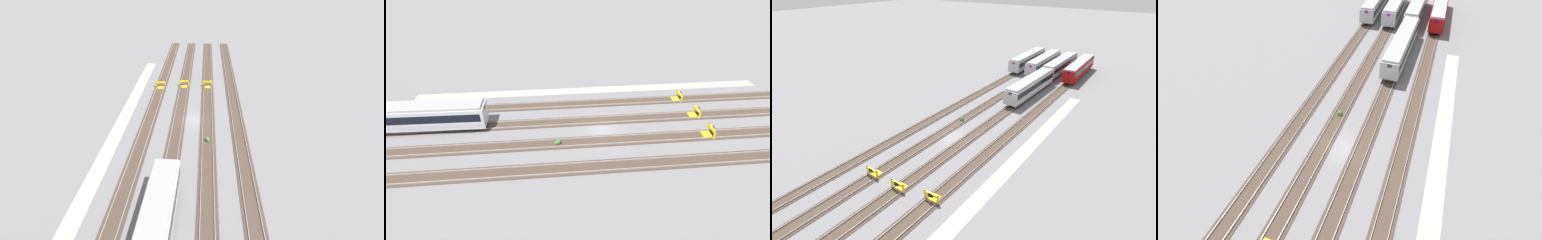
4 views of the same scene
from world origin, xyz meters
TOP-DOWN VIEW (x-y plane):
  - ground_plane at (0.00, 0.00)m, footprint 400.00×400.00m
  - service_walkway at (0.00, -10.87)m, footprint 54.00×2.00m
  - rail_track_nearest at (0.00, -6.80)m, footprint 90.00×2.23m
  - rail_track_near_inner at (0.00, -2.27)m, footprint 90.00×2.24m
  - rail_track_middle at (0.00, 2.27)m, footprint 90.00×2.24m
  - rail_track_far_inner at (0.00, 6.80)m, footprint 90.00×2.23m
  - subway_car_front_row_left_inner at (23.75, -2.29)m, footprint 18.05×3.16m
  - bumper_stop_nearest_track at (-12.68, -6.79)m, footprint 1.37×2.01m
  - bumper_stop_near_inner_track at (-13.46, -2.26)m, footprint 1.35×2.00m
  - bumper_stop_middle_track at (-13.40, 2.26)m, footprint 1.37×2.01m
  - weed_clump at (5.71, 2.26)m, footprint 0.92×0.70m

SIDE VIEW (x-z plane):
  - ground_plane at x=0.00m, z-range 0.00..0.00m
  - service_walkway at x=0.00m, z-range 0.00..0.01m
  - rail_track_nearest at x=0.00m, z-range -0.06..0.15m
  - rail_track_near_inner at x=0.00m, z-range -0.06..0.15m
  - rail_track_middle at x=0.00m, z-range -0.06..0.15m
  - rail_track_far_inner at x=0.00m, z-range -0.06..0.15m
  - weed_clump at x=5.71m, z-range -0.08..0.56m
  - bumper_stop_nearest_track at x=-12.68m, z-range -0.10..1.12m
  - bumper_stop_near_inner_track at x=-13.46m, z-range -0.10..1.12m
  - bumper_stop_middle_track at x=-13.40m, z-range -0.10..1.12m
  - subway_car_front_row_left_inner at x=23.75m, z-range 0.19..3.89m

